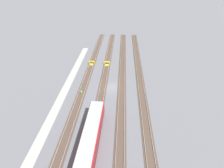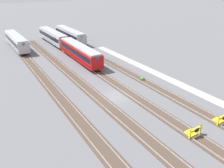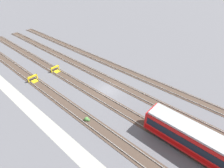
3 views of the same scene
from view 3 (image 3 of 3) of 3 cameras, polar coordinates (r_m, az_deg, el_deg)
The scene contains 10 objects.
ground_plane at distance 32.80m, azimuth -1.35°, elevation -1.89°, with size 400.00×400.00×0.00m, color #5B5B60.
service_walkway at distance 27.49m, azimuth -19.42°, elevation -13.46°, with size 54.00×2.00×0.01m, color #9E9E93.
rail_track_nearest at distance 28.96m, azimuth -11.78°, elevation -8.68°, with size 90.00×2.23×0.21m.
rail_track_near_inner at distance 31.34m, azimuth -4.52°, elevation -3.94°, with size 90.00×2.24×0.21m.
rail_track_middle at distance 34.33m, azimuth 1.54°, elevation 0.10°, with size 90.00×2.24×0.21m.
rail_track_far_inner at distance 37.78m, azimuth 6.55°, elevation 3.46°, with size 90.00×2.23×0.21m.
subway_car_front_row_right_inner at distance 24.28m, azimuth 31.47°, elevation -18.89°, with size 18.05×3.16×3.70m.
bumper_stop_nearest_track at distance 38.25m, azimuth -24.28°, elevation 1.51°, with size 1.34×2.00×1.22m.
bumper_stop_near_inner_track at distance 40.00m, azimuth -17.90°, elevation 4.57°, with size 1.35×2.00×1.22m.
weed_clump at distance 27.13m, azimuth -8.24°, elevation -11.31°, with size 0.92×0.70×0.64m.
Camera 3 is at (17.86, -19.15, 19.75)m, focal length 28.00 mm.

